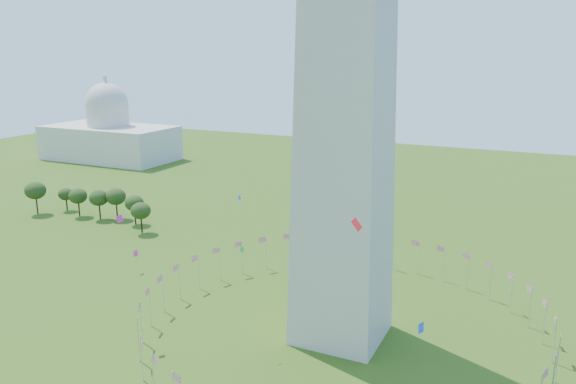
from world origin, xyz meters
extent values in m
cylinder|color=silver|center=(40.00, 50.00, 4.50)|extent=(0.24, 0.24, 9.00)
cylinder|color=silver|center=(39.39, 56.95, 4.50)|extent=(0.24, 0.24, 9.00)
cylinder|color=silver|center=(37.59, 63.68, 4.50)|extent=(0.24, 0.24, 9.00)
cylinder|color=silver|center=(34.64, 70.00, 4.50)|extent=(0.24, 0.24, 9.00)
cylinder|color=silver|center=(30.64, 75.71, 4.50)|extent=(0.24, 0.24, 9.00)
cylinder|color=silver|center=(25.71, 80.64, 4.50)|extent=(0.24, 0.24, 9.00)
cylinder|color=silver|center=(20.00, 84.64, 4.50)|extent=(0.24, 0.24, 9.00)
cylinder|color=silver|center=(13.68, 87.59, 4.50)|extent=(0.24, 0.24, 9.00)
cylinder|color=silver|center=(6.95, 89.39, 4.50)|extent=(0.24, 0.24, 9.00)
cylinder|color=silver|center=(0.00, 90.00, 4.50)|extent=(0.24, 0.24, 9.00)
cylinder|color=silver|center=(-6.95, 89.39, 4.50)|extent=(0.24, 0.24, 9.00)
cylinder|color=silver|center=(-13.68, 87.59, 4.50)|extent=(0.24, 0.24, 9.00)
cylinder|color=silver|center=(-20.00, 84.64, 4.50)|extent=(0.24, 0.24, 9.00)
cylinder|color=silver|center=(-25.71, 80.64, 4.50)|extent=(0.24, 0.24, 9.00)
cylinder|color=silver|center=(-30.64, 75.71, 4.50)|extent=(0.24, 0.24, 9.00)
cylinder|color=silver|center=(-34.64, 70.00, 4.50)|extent=(0.24, 0.24, 9.00)
cylinder|color=silver|center=(-37.59, 63.68, 4.50)|extent=(0.24, 0.24, 9.00)
cylinder|color=silver|center=(-39.39, 56.95, 4.50)|extent=(0.24, 0.24, 9.00)
cylinder|color=silver|center=(-40.00, 50.00, 4.50)|extent=(0.24, 0.24, 9.00)
cylinder|color=silver|center=(-39.39, 43.05, 4.50)|extent=(0.24, 0.24, 9.00)
cylinder|color=silver|center=(-37.59, 36.32, 4.50)|extent=(0.24, 0.24, 9.00)
cylinder|color=silver|center=(-34.64, 30.00, 4.50)|extent=(0.24, 0.24, 9.00)
cylinder|color=silver|center=(-30.64, 24.29, 4.50)|extent=(0.24, 0.24, 9.00)
cylinder|color=silver|center=(-25.71, 19.36, 4.50)|extent=(0.24, 0.24, 9.00)
cylinder|color=silver|center=(-20.00, 15.36, 4.50)|extent=(0.24, 0.24, 9.00)
cylinder|color=silver|center=(39.39, 43.05, 4.50)|extent=(0.24, 0.24, 9.00)
plane|color=#CC2699|center=(-39.88, 31.79, 24.71)|extent=(1.13, 1.57, 1.89)
plane|color=blue|center=(-21.93, 47.61, 27.26)|extent=(0.39, 1.60, 1.59)
plane|color=green|center=(-16.03, 38.13, 20.00)|extent=(1.11, 0.47, 1.17)
plane|color=red|center=(11.66, 22.64, 33.01)|extent=(2.19, 1.16, 1.86)
plane|color=blue|center=(20.36, 28.25, 16.43)|extent=(1.63, 0.64, 1.75)
plane|color=#CC2699|center=(-60.56, 58.99, 5.16)|extent=(0.80, 1.63, 1.80)
ellipsoid|color=#2F4C19|center=(-129.21, 87.07, 5.75)|extent=(7.36, 7.36, 11.50)
ellipsoid|color=#2F4C19|center=(-122.85, 94.67, 4.17)|extent=(5.34, 5.34, 8.34)
ellipsoid|color=#2F4C19|center=(-113.10, 91.07, 4.95)|extent=(6.34, 6.34, 9.91)
ellipsoid|color=#2F4C19|center=(-104.02, 91.62, 5.11)|extent=(6.54, 6.54, 10.22)
ellipsoid|color=#2F4C19|center=(-98.88, 94.41, 5.36)|extent=(6.86, 6.86, 10.72)
ellipsoid|color=#2F4C19|center=(-89.01, 92.21, 4.92)|extent=(6.30, 6.30, 9.85)
ellipsoid|color=#2F4C19|center=(-80.81, 85.62, 4.96)|extent=(6.34, 6.34, 9.91)
camera|label=1|loc=(35.14, -49.20, 56.45)|focal=35.00mm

